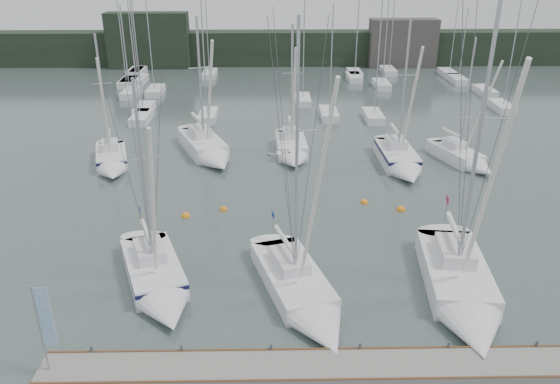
{
  "coord_description": "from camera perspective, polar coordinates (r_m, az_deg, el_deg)",
  "views": [
    {
      "loc": [
        -1.95,
        -23.39,
        16.96
      ],
      "look_at": [
        -1.43,
        5.0,
        4.07
      ],
      "focal_mm": 35.0,
      "sensor_mm": 36.0,
      "label": 1
    }
  ],
  "objects": [
    {
      "name": "ground",
      "position": [
        28.96,
        3.08,
        -11.47
      ],
      "size": [
        160.0,
        160.0,
        0.0
      ],
      "primitive_type": "plane",
      "color": "#455452",
      "rests_on": "ground"
    },
    {
      "name": "far_treeline",
      "position": [
        86.63,
        0.26,
        14.82
      ],
      "size": [
        90.0,
        4.0,
        5.0
      ],
      "primitive_type": "cube",
      "color": "black",
      "rests_on": "ground"
    },
    {
      "name": "seagull",
      "position": [
        27.48,
        -0.11,
        4.06
      ],
      "size": [
        1.11,
        0.54,
        0.22
      ],
      "rotation": [
        0.0,
        0.0,
        0.32
      ],
      "color": "white",
      "rests_on": "ground"
    },
    {
      "name": "dock_banner",
      "position": [
        24.86,
        -23.46,
        -12.31
      ],
      "size": [
        0.65,
        0.08,
        4.27
      ],
      "rotation": [
        0.0,
        0.0,
        0.04
      ],
      "color": "#A6A9AE",
      "rests_on": "dock"
    },
    {
      "name": "buoy_b",
      "position": [
        39.79,
        8.8,
        -1.12
      ],
      "size": [
        0.55,
        0.55,
        0.55
      ],
      "primitive_type": "sphere",
      "color": "orange",
      "rests_on": "ground"
    },
    {
      "name": "sailboat_mid_a",
      "position": [
        47.22,
        -17.16,
        3.0
      ],
      "size": [
        4.25,
        7.43,
        11.55
      ],
      "rotation": [
        0.0,
        0.0,
        0.28
      ],
      "color": "silver",
      "rests_on": "ground"
    },
    {
      "name": "sailboat_mid_b",
      "position": [
        47.88,
        -7.47,
        4.27
      ],
      "size": [
        6.21,
        9.73,
        12.68
      ],
      "rotation": [
        0.0,
        0.0,
        0.4
      ],
      "color": "silver",
      "rests_on": "ground"
    },
    {
      "name": "sailboat_mid_d",
      "position": [
        46.14,
        12.51,
        3.09
      ],
      "size": [
        2.94,
        8.56,
        12.66
      ],
      "rotation": [
        0.0,
        0.0,
        0.03
      ],
      "color": "silver",
      "rests_on": "ground"
    },
    {
      "name": "buoy_c",
      "position": [
        37.93,
        -9.83,
        -2.52
      ],
      "size": [
        0.61,
        0.61,
        0.61
      ],
      "primitive_type": "sphere",
      "color": "orange",
      "rests_on": "ground"
    },
    {
      "name": "sailboat_near_left",
      "position": [
        30.01,
        -12.59,
        -9.4
      ],
      "size": [
        5.59,
        8.93,
        12.25
      ],
      "rotation": [
        0.0,
        0.0,
        0.36
      ],
      "color": "silver",
      "rests_on": "ground"
    },
    {
      "name": "far_building_left",
      "position": [
        86.3,
        -13.59,
        15.14
      ],
      "size": [
        12.0,
        3.0,
        8.0
      ],
      "primitive_type": "cube",
      "color": "black",
      "rests_on": "ground"
    },
    {
      "name": "mast_forest",
      "position": [
        70.38,
        -0.6,
        10.89
      ],
      "size": [
        47.72,
        27.43,
        14.69
      ],
      "color": "silver",
      "rests_on": "ground"
    },
    {
      "name": "far_building_right",
      "position": [
        86.79,
        12.69,
        14.94
      ],
      "size": [
        10.0,
        3.0,
        7.0
      ],
      "primitive_type": "cube",
      "color": "#423F3D",
      "rests_on": "ground"
    },
    {
      "name": "sailboat_mid_c",
      "position": [
        47.48,
        1.29,
        4.28
      ],
      "size": [
        2.84,
        7.37,
        11.93
      ],
      "rotation": [
        0.0,
        0.0,
        0.04
      ],
      "color": "silver",
      "rests_on": "ground"
    },
    {
      "name": "sailboat_near_right",
      "position": [
        29.84,
        18.59,
        -10.28
      ],
      "size": [
        4.34,
        10.95,
        16.14
      ],
      "rotation": [
        0.0,
        0.0,
        -0.11
      ],
      "color": "silver",
      "rests_on": "ground"
    },
    {
      "name": "dock",
      "position": [
        24.96,
        3.9,
        -17.84
      ],
      "size": [
        24.0,
        2.0,
        0.4
      ],
      "primitive_type": "cube",
      "color": "slate",
      "rests_on": "ground"
    },
    {
      "name": "sailboat_near_center",
      "position": [
        28.26,
        2.71,
        -11.23
      ],
      "size": [
        5.45,
        9.99,
        15.23
      ],
      "rotation": [
        0.0,
        0.0,
        0.29
      ],
      "color": "silver",
      "rests_on": "ground"
    },
    {
      "name": "sailboat_mid_e",
      "position": [
        48.37,
        18.88,
        3.19
      ],
      "size": [
        4.51,
        7.41,
        11.11
      ],
      "rotation": [
        0.0,
        0.0,
        0.35
      ],
      "color": "silver",
      "rests_on": "ground"
    },
    {
      "name": "buoy_d",
      "position": [
        39.19,
        12.51,
        -1.85
      ],
      "size": [
        0.63,
        0.63,
        0.63
      ],
      "primitive_type": "sphere",
      "color": "orange",
      "rests_on": "ground"
    },
    {
      "name": "buoy_a",
      "position": [
        38.5,
        -5.92,
        -1.85
      ],
      "size": [
        0.56,
        0.56,
        0.56
      ],
      "primitive_type": "sphere",
      "color": "orange",
      "rests_on": "ground"
    }
  ]
}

